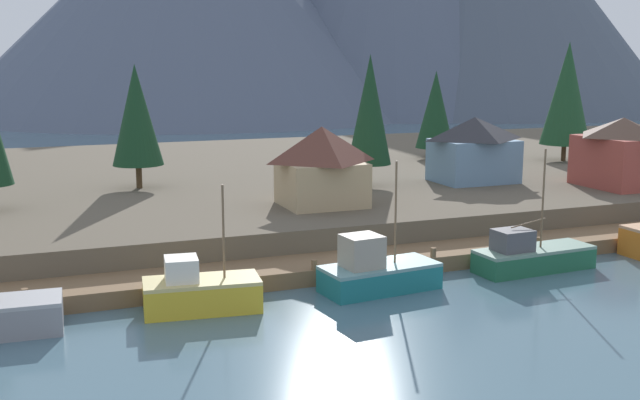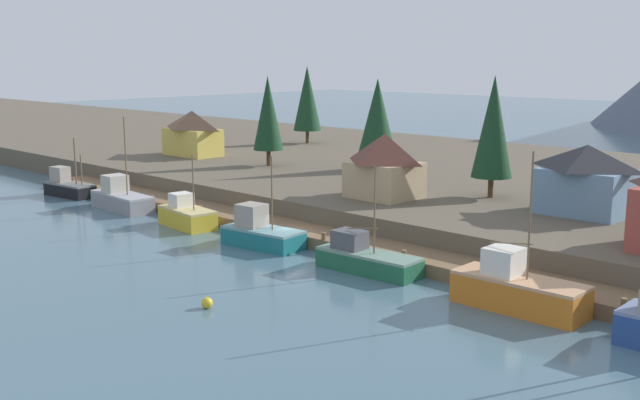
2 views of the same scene
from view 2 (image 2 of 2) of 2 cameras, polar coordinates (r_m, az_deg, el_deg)
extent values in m
cube|color=#476675|center=(78.14, 8.21, -1.07)|extent=(400.00, 400.00, 1.00)
cube|color=brown|center=(64.48, -1.19, -2.57)|extent=(80.00, 4.00, 1.00)
cylinder|color=brown|center=(92.16, -18.02, 1.13)|extent=(0.36, 0.36, 1.60)
cylinder|color=brown|center=(85.26, -15.48, 0.52)|extent=(0.36, 0.36, 1.60)
cylinder|color=brown|center=(78.57, -12.49, -0.19)|extent=(0.36, 0.36, 1.60)
cylinder|color=brown|center=(72.15, -8.96, -1.02)|extent=(0.36, 0.36, 1.60)
cylinder|color=brown|center=(66.07, -4.75, -2.01)|extent=(0.36, 0.36, 1.60)
cylinder|color=brown|center=(60.44, 0.27, -3.18)|extent=(0.36, 0.36, 1.60)
cylinder|color=brown|center=(55.40, 6.29, -4.55)|extent=(0.36, 0.36, 1.60)
cylinder|color=brown|center=(51.12, 13.43, -6.09)|extent=(0.36, 0.36, 1.60)
cylinder|color=brown|center=(47.80, 21.77, -7.77)|extent=(0.36, 0.36, 1.60)
cube|color=brown|center=(87.70, 12.84, 1.22)|extent=(400.00, 56.00, 2.50)
cube|color=black|center=(88.84, -18.23, 0.67)|extent=(6.67, 3.14, 1.30)
cube|color=slate|center=(88.71, -18.26, 1.15)|extent=(6.67, 3.14, 0.20)
cube|color=gray|center=(89.96, -18.90, 1.85)|extent=(2.19, 1.65, 1.69)
cylinder|color=brown|center=(87.27, -17.87, 2.78)|extent=(0.18, 0.18, 5.11)
cylinder|color=brown|center=(86.55, -17.46, 2.18)|extent=(0.15, 0.15, 3.41)
cube|color=gray|center=(79.51, -14.59, -0.19)|extent=(8.33, 3.22, 1.50)
cube|color=#9F9FA2|center=(79.36, -14.62, 0.41)|extent=(8.33, 3.22, 0.20)
cube|color=#B2AD9E|center=(80.36, -15.11, 1.21)|extent=(2.19, 2.25, 1.73)
cylinder|color=brown|center=(77.78, -14.36, 3.21)|extent=(0.14, 0.14, 7.80)
cube|color=gold|center=(70.31, -9.90, -1.39)|extent=(6.41, 3.45, 1.54)
cube|color=tan|center=(70.14, -9.92, -0.69)|extent=(6.41, 3.45, 0.20)
cube|color=silver|center=(70.90, -10.35, 0.02)|extent=(1.91, 2.00, 1.26)
cylinder|color=brown|center=(68.63, -9.49, 1.30)|extent=(0.13, 0.13, 5.04)
cube|color=#196B70|center=(62.32, -4.29, -2.91)|extent=(7.13, 3.66, 1.35)
cube|color=#679496|center=(62.14, -4.29, -2.21)|extent=(7.13, 3.66, 0.20)
cube|color=gray|center=(62.73, -5.15, -1.14)|extent=(2.31, 2.17, 1.86)
cylinder|color=brown|center=(60.86, -3.63, 0.50)|extent=(0.12, 0.12, 5.98)
cube|color=#1E5B3D|center=(55.10, 3.66, -4.77)|extent=(8.05, 3.04, 1.27)
cube|color=gray|center=(54.91, 3.67, -4.03)|extent=(8.05, 3.04, 0.20)
cube|color=#4C4C51|center=(55.76, 2.24, -2.97)|extent=(2.36, 1.90, 1.34)
cylinder|color=brown|center=(53.90, 4.12, -0.77)|extent=(0.13, 0.13, 6.30)
cylinder|color=brown|center=(54.83, 3.20, -2.14)|extent=(2.65, 0.24, 0.46)
cube|color=#CC6B1E|center=(48.44, 14.70, -6.93)|extent=(8.23, 3.01, 1.86)
cube|color=tan|center=(48.15, 14.75, -5.77)|extent=(8.23, 3.01, 0.20)
cube|color=silver|center=(48.42, 13.61, -4.46)|extent=(2.10, 2.17, 1.68)
cylinder|color=brown|center=(46.99, 15.47, -1.18)|extent=(0.13, 0.13, 7.80)
cylinder|color=brown|center=(47.91, 14.15, -3.16)|extent=(2.85, 0.13, 0.42)
cube|color=tan|center=(70.14, 4.85, 1.51)|extent=(5.82, 5.24, 3.27)
pyramid|color=brown|center=(69.73, 4.89, 3.90)|extent=(6.11, 5.50, 2.63)
cube|color=#6689A8|center=(66.14, 19.25, 0.59)|extent=(6.77, 5.21, 3.76)
pyramid|color=#2D2D33|center=(65.72, 19.40, 3.06)|extent=(7.11, 5.47, 1.99)
cube|color=gold|center=(101.18, -9.51, 4.30)|extent=(7.71, 4.32, 3.50)
pyramid|color=brown|center=(100.90, -9.57, 5.95)|extent=(8.10, 4.54, 2.35)
cylinder|color=#4C3823|center=(114.15, -0.96, 4.76)|extent=(0.50, 0.50, 1.93)
cone|color=#14381E|center=(113.70, -0.97, 7.63)|extent=(4.15, 4.15, 9.51)
cylinder|color=#4C3823|center=(87.34, 4.27, 2.91)|extent=(0.50, 0.50, 1.98)
cone|color=#14381E|center=(86.79, 4.32, 6.32)|extent=(4.25, 4.25, 8.44)
cylinder|color=#4C3823|center=(71.79, 12.66, 0.94)|extent=(0.50, 0.50, 1.91)
cone|color=#14381E|center=(71.08, 12.85, 5.39)|extent=(3.73, 3.73, 9.29)
cylinder|color=#4C3823|center=(90.69, -3.88, 3.18)|extent=(0.50, 0.50, 1.92)
cone|color=#14381E|center=(90.15, -3.92, 6.52)|extent=(3.55, 3.55, 8.69)
sphere|color=gold|center=(47.88, -8.46, -7.63)|extent=(0.70, 0.70, 0.70)
camera|label=1|loc=(63.97, -44.82, 5.76)|focal=42.82mm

